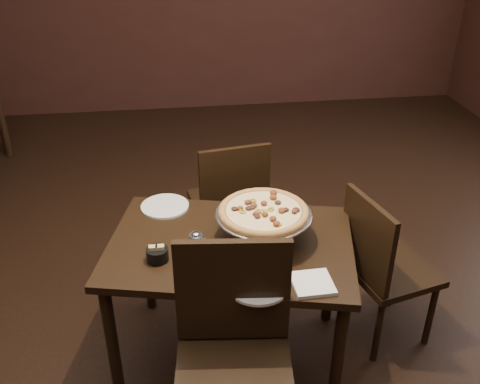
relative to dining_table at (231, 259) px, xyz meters
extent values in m
cube|color=black|center=(-0.06, 0.08, -0.60)|extent=(6.00, 7.00, 0.02)
cube|color=black|center=(0.00, 0.00, 0.07)|extent=(1.22, 0.96, 0.04)
cylinder|color=black|center=(-0.55, -0.19, -0.27)|extent=(0.05, 0.05, 0.64)
cylinder|color=black|center=(0.40, -0.41, -0.27)|extent=(0.05, 0.05, 0.64)
cylinder|color=black|center=(-0.40, 0.41, -0.27)|extent=(0.05, 0.05, 0.64)
cylinder|color=black|center=(0.55, 0.19, -0.27)|extent=(0.05, 0.05, 0.64)
cylinder|color=black|center=(-1.68, 2.58, -0.20)|extent=(0.06, 0.06, 0.77)
cylinder|color=silver|center=(0.15, 0.01, 0.09)|extent=(0.15, 0.15, 0.01)
cylinder|color=silver|center=(0.15, 0.01, 0.16)|extent=(0.03, 0.03, 0.12)
cylinder|color=silver|center=(0.15, 0.01, 0.22)|extent=(0.10, 0.10, 0.01)
cylinder|color=#A7A7AC|center=(0.15, 0.01, 0.22)|extent=(0.42, 0.42, 0.01)
torus|color=#A7A7AC|center=(0.15, 0.01, 0.22)|extent=(0.43, 0.43, 0.01)
cylinder|color=brown|center=(0.15, 0.01, 0.23)|extent=(0.39, 0.39, 0.01)
torus|color=brown|center=(0.15, 0.01, 0.24)|extent=(0.40, 0.40, 0.03)
cylinder|color=#E7BE7F|center=(0.15, 0.01, 0.24)|extent=(0.33, 0.33, 0.01)
cylinder|color=#F2E6BC|center=(-0.15, -0.05, 0.13)|extent=(0.06, 0.06, 0.08)
cylinder|color=silver|center=(-0.15, -0.05, 0.17)|extent=(0.06, 0.06, 0.02)
ellipsoid|color=silver|center=(-0.15, -0.05, 0.19)|extent=(0.03, 0.03, 0.01)
cylinder|color=maroon|center=(-0.13, -0.09, 0.12)|extent=(0.05, 0.05, 0.07)
cylinder|color=silver|center=(-0.13, -0.09, 0.17)|extent=(0.05, 0.05, 0.02)
ellipsoid|color=silver|center=(-0.13, -0.09, 0.18)|extent=(0.03, 0.03, 0.01)
cylinder|color=black|center=(-0.32, -0.08, 0.12)|extent=(0.09, 0.09, 0.06)
cube|color=tan|center=(-0.34, -0.08, 0.13)|extent=(0.04, 0.03, 0.06)
cube|color=tan|center=(-0.31, -0.08, 0.13)|extent=(0.04, 0.03, 0.06)
cube|color=white|center=(0.29, -0.34, 0.10)|extent=(0.16, 0.16, 0.02)
cylinder|color=silver|center=(-0.29, 0.35, 0.10)|extent=(0.24, 0.24, 0.01)
cylinder|color=silver|center=(0.07, -0.31, 0.10)|extent=(0.26, 0.26, 0.01)
cone|color=silver|center=(0.08, -0.07, 0.23)|extent=(0.17, 0.17, 0.00)
cylinder|color=black|center=(0.08, -0.07, 0.23)|extent=(0.09, 0.12, 0.02)
cube|color=black|center=(0.07, 0.79, -0.18)|extent=(0.46, 0.46, 0.04)
cube|color=black|center=(0.10, 0.62, 0.06)|extent=(0.40, 0.09, 0.42)
cylinder|color=black|center=(0.20, 0.98, -0.39)|extent=(0.03, 0.03, 0.39)
cylinder|color=black|center=(-0.12, 0.93, -0.39)|extent=(0.03, 0.03, 0.39)
cylinder|color=black|center=(0.26, 0.66, -0.39)|extent=(0.03, 0.03, 0.39)
cylinder|color=black|center=(-0.06, 0.61, -0.39)|extent=(0.03, 0.03, 0.39)
cube|color=black|center=(-0.06, -0.57, -0.14)|extent=(0.49, 0.49, 0.04)
cube|color=black|center=(-0.04, -0.37, 0.13)|extent=(0.44, 0.08, 0.46)
cube|color=black|center=(0.81, 0.05, -0.19)|extent=(0.47, 0.47, 0.04)
cube|color=black|center=(0.64, 0.01, 0.04)|extent=(0.12, 0.38, 0.41)
cylinder|color=black|center=(1.01, -0.06, -0.40)|extent=(0.03, 0.03, 0.38)
cylinder|color=black|center=(0.93, 0.24, -0.40)|extent=(0.03, 0.03, 0.38)
cylinder|color=black|center=(0.70, -0.14, -0.40)|extent=(0.03, 0.03, 0.38)
cylinder|color=black|center=(0.62, 0.17, -0.40)|extent=(0.03, 0.03, 0.38)
camera|label=1|loc=(-0.22, -1.95, 1.46)|focal=40.00mm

